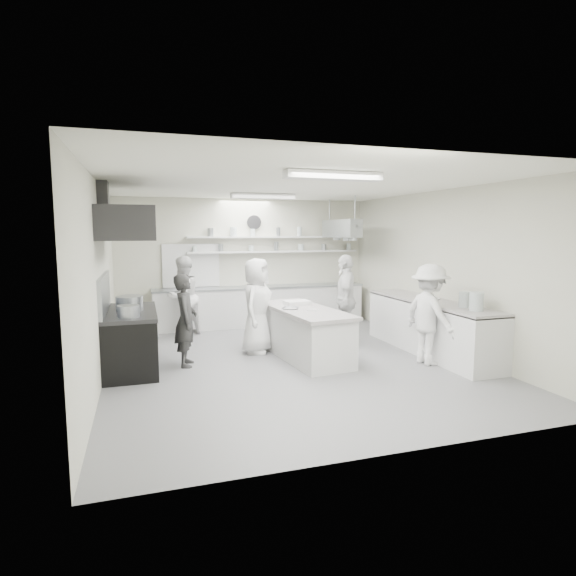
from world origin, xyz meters
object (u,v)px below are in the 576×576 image
object	(u,v)px
cook_stove	(186,320)
prep_island	(304,334)
back_counter	(261,306)
cook_back	(183,297)
right_counter	(430,327)
stove	(131,341)

from	to	relation	value
cook_stove	prep_island	bearing A→B (deg)	-84.13
back_counter	cook_back	size ratio (longest dim) A/B	2.92
right_counter	stove	bearing A→B (deg)	173.48
back_counter	cook_stove	bearing A→B (deg)	-124.93
cook_back	cook_stove	bearing A→B (deg)	44.29
cook_stove	cook_back	xyz separation A→B (m)	(0.15, 2.27, 0.08)
prep_island	cook_back	world-z (taller)	cook_back
prep_island	cook_back	xyz separation A→B (m)	(-1.90, 2.36, 0.44)
back_counter	right_counter	xyz separation A→B (m)	(2.35, -3.40, 0.01)
stove	cook_back	size ratio (longest dim) A/B	1.05
right_counter	cook_back	world-z (taller)	cook_back
right_counter	cook_back	distance (m)	5.07
right_counter	prep_island	distance (m)	2.36
stove	cook_stove	bearing A→B (deg)	-6.68
back_counter	stove	bearing A→B (deg)	-136.01
back_counter	prep_island	bearing A→B (deg)	-89.54
right_counter	cook_stove	world-z (taller)	cook_stove
stove	right_counter	size ratio (longest dim) A/B	0.55
back_counter	prep_island	size ratio (longest dim) A/B	2.22
stove	cook_back	xyz separation A→B (m)	(1.02, 2.17, 0.41)
stove	back_counter	distance (m)	4.03
stove	prep_island	xyz separation A→B (m)	(2.92, -0.20, -0.03)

